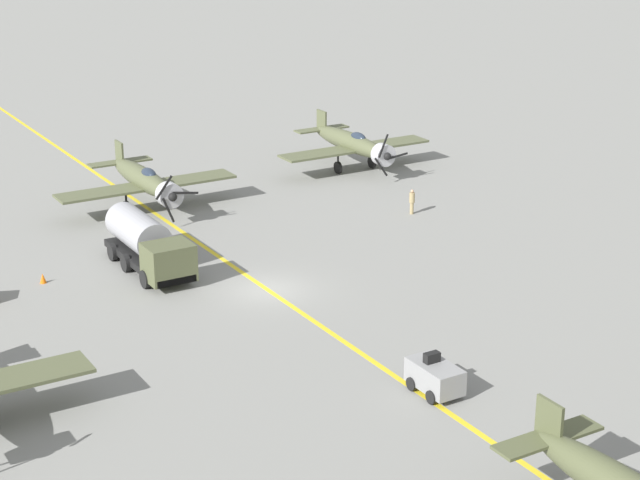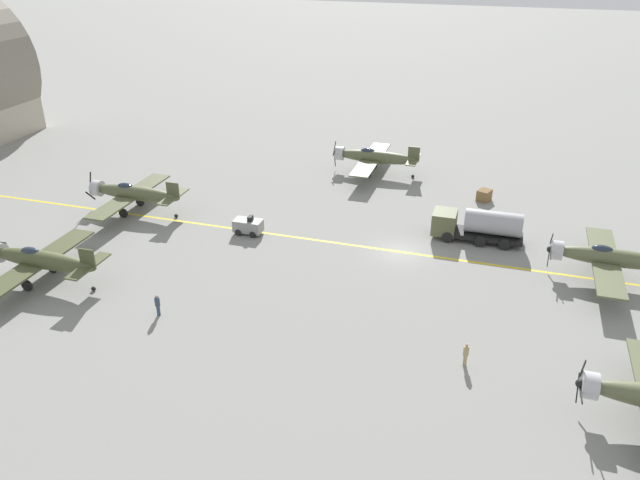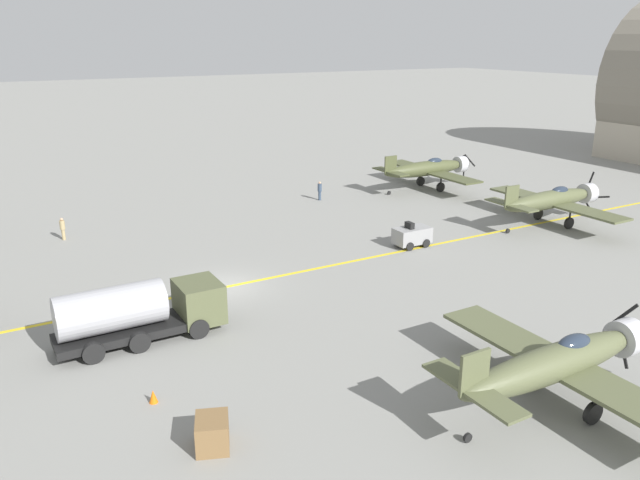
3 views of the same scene
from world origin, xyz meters
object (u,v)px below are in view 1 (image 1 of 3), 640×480
airplane_near_left (353,143)px  fuel_tanker (148,245)px  traffic_cone (43,278)px  tow_tractor (435,376)px  ground_crew_inspecting (412,201)px  airplane_near_center (145,180)px

airplane_near_left → fuel_tanker: 24.27m
traffic_cone → tow_tractor: bearing=116.4°
airplane_near_left → tow_tractor: (16.29, 32.12, -1.22)m
traffic_cone → ground_crew_inspecting: bearing=179.4°
airplane_near_left → ground_crew_inspecting: (2.50, 11.09, -1.11)m
tow_tractor → traffic_cone: tow_tractor is taller
airplane_near_center → fuel_tanker: size_ratio=1.50×
ground_crew_inspecting → airplane_near_left: bearing=-102.7°
fuel_tanker → airplane_near_center: bearing=-111.4°
tow_tractor → traffic_cone: 23.75m
airplane_near_left → airplane_near_center: airplane_near_left is taller
airplane_near_left → ground_crew_inspecting: airplane_near_left is taller
fuel_tanker → traffic_cone: fuel_tanker is taller
fuel_tanker → tow_tractor: fuel_tanker is taller
airplane_near_center → traffic_cone: (9.85, 9.50, -1.74)m
airplane_near_left → traffic_cone: size_ratio=21.82×
airplane_near_center → ground_crew_inspecting: 17.49m
airplane_near_left → airplane_near_center: (16.98, 1.34, -0.00)m
fuel_tanker → ground_crew_inspecting: fuel_tanker is taller
airplane_near_center → ground_crew_inspecting: size_ratio=7.27×
airplane_near_center → traffic_cone: size_ratio=21.82×
tow_tractor → ground_crew_inspecting: bearing=-123.3°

